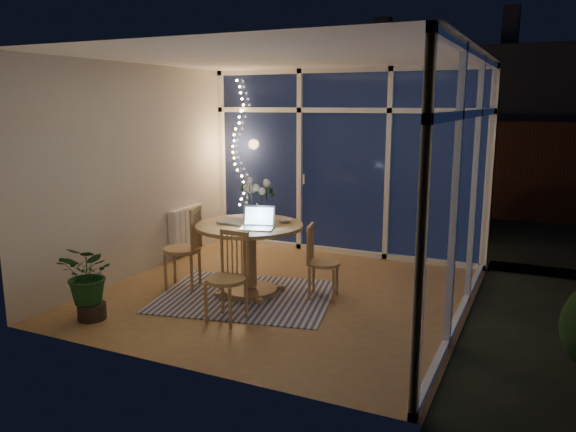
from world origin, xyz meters
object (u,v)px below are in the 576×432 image
(chair_right, at_px, (324,261))
(chair_front, at_px, (226,277))
(dining_table, at_px, (250,259))
(potted_plant, at_px, (90,283))
(laptop, at_px, (257,217))
(flower_vase, at_px, (258,211))
(chair_left, at_px, (182,247))

(chair_right, xyz_separation_m, chair_front, (-0.62, -1.04, 0.03))
(dining_table, bearing_deg, potted_plant, -128.91)
(laptop, xyz_separation_m, potted_plant, (-1.26, -1.15, -0.56))
(chair_right, relative_size, potted_plant, 1.10)
(dining_table, height_order, laptop, laptop)
(laptop, xyz_separation_m, flower_vase, (-0.21, 0.43, -0.02))
(chair_front, relative_size, potted_plant, 1.19)
(chair_right, bearing_deg, chair_left, 91.12)
(chair_right, bearing_deg, flower_vase, 76.63)
(dining_table, height_order, potted_plant, dining_table)
(flower_vase, bearing_deg, potted_plant, -123.58)
(chair_left, distance_m, laptop, 1.10)
(chair_front, height_order, potted_plant, chair_front)
(dining_table, relative_size, potted_plant, 1.56)
(dining_table, relative_size, chair_left, 1.21)
(chair_left, xyz_separation_m, chair_right, (1.60, 0.38, -0.07))
(chair_left, height_order, chair_front, chair_left)
(chair_left, distance_m, flower_vase, 0.98)
(flower_vase, bearing_deg, laptop, -63.70)
(dining_table, bearing_deg, chair_front, -77.59)
(chair_left, bearing_deg, laptop, 71.03)
(chair_right, bearing_deg, potted_plant, 117.72)
(dining_table, height_order, flower_vase, flower_vase)
(flower_vase, bearing_deg, chair_right, -1.08)
(chair_right, height_order, laptop, laptop)
(chair_left, bearing_deg, chair_right, 86.50)
(chair_left, distance_m, chair_right, 1.65)
(flower_vase, distance_m, potted_plant, 1.97)
(chair_front, xyz_separation_m, laptop, (0.01, 0.62, 0.49))
(potted_plant, bearing_deg, laptop, 42.22)
(dining_table, distance_m, chair_front, 0.83)
(dining_table, distance_m, chair_right, 0.83)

